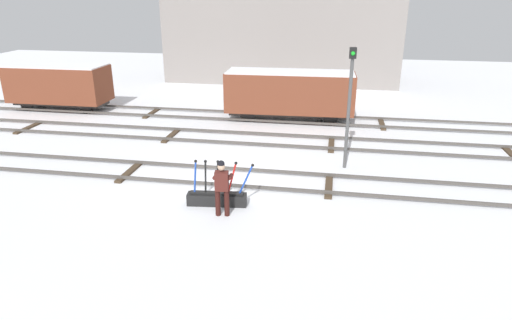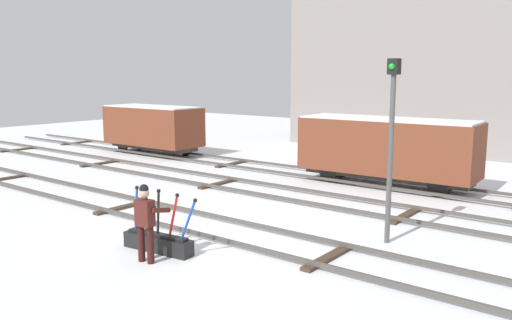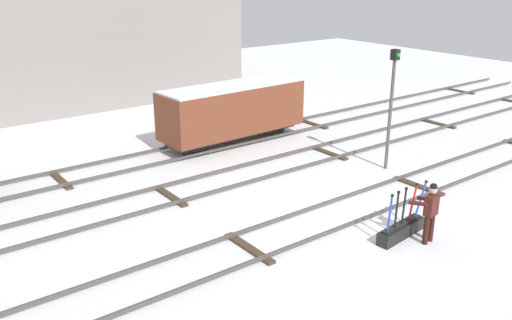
{
  "view_description": "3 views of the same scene",
  "coord_description": "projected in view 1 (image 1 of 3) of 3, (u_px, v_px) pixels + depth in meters",
  "views": [
    {
      "loc": [
        3.5,
        -13.81,
        6.17
      ],
      "look_at": [
        1.04,
        0.16,
        0.73
      ],
      "focal_mm": 31.53,
      "sensor_mm": 36.0,
      "label": 1
    },
    {
      "loc": [
        8.91,
        -9.54,
        3.98
      ],
      "look_at": [
        -0.12,
        2.11,
        1.54
      ],
      "focal_mm": 36.67,
      "sensor_mm": 36.0,
      "label": 2
    },
    {
      "loc": [
        -10.92,
        -10.09,
        6.97
      ],
      "look_at": [
        -1.09,
        2.91,
        1.13
      ],
      "focal_mm": 38.03,
      "sensor_mm": 36.0,
      "label": 3
    }
  ],
  "objects": [
    {
      "name": "freight_car_far_end",
      "position": [
        290.0,
        93.0,
        21.89
      ],
      "size": [
        6.26,
        2.15,
        2.44
      ],
      "rotation": [
        0.0,
        0.0,
        0.03
      ],
      "color": "#2D2B28",
      "rests_on": "ground_plane"
    },
    {
      "name": "switch_lever_frame",
      "position": [
        217.0,
        197.0,
        13.59
      ],
      "size": [
        2.04,
        0.55,
        1.45
      ],
      "rotation": [
        0.0,
        0.0,
        0.11
      ],
      "color": "black",
      "rests_on": "ground_plane"
    },
    {
      "name": "track_main_line",
      "position": [
        226.0,
        177.0,
        15.44
      ],
      "size": [
        44.0,
        1.94,
        0.18
      ],
      "color": "#4C4742",
      "rests_on": "ground_plane"
    },
    {
      "name": "signal_post",
      "position": [
        350.0,
        98.0,
        15.58
      ],
      "size": [
        0.24,
        0.32,
        4.32
      ],
      "color": "#4C4C4C",
      "rests_on": "ground_plane"
    },
    {
      "name": "track_siding_far",
      "position": [
        262.0,
        117.0,
        22.57
      ],
      "size": [
        44.0,
        1.94,
        0.18
      ],
      "color": "#4C4742",
      "rests_on": "ground_plane"
    },
    {
      "name": "ground_plane",
      "position": [
        226.0,
        179.0,
        15.48
      ],
      "size": [
        60.0,
        60.0,
        0.0
      ],
      "primitive_type": "plane",
      "color": "white"
    },
    {
      "name": "rail_worker",
      "position": [
        222.0,
        185.0,
        12.73
      ],
      "size": [
        0.59,
        0.7,
        1.7
      ],
      "rotation": [
        0.0,
        0.0,
        0.11
      ],
      "color": "#351511",
      "rests_on": "ground_plane"
    },
    {
      "name": "freight_car_mid_siding",
      "position": [
        59.0,
        84.0,
        23.9
      ],
      "size": [
        5.22,
        2.11,
        2.4
      ],
      "rotation": [
        0.0,
        0.0,
        0.01
      ],
      "color": "#2D2B28",
      "rests_on": "ground_plane"
    },
    {
      "name": "track_siding_near",
      "position": [
        249.0,
        138.0,
        19.37
      ],
      "size": [
        44.0,
        1.94,
        0.18
      ],
      "color": "#4C4742",
      "rests_on": "ground_plane"
    }
  ]
}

